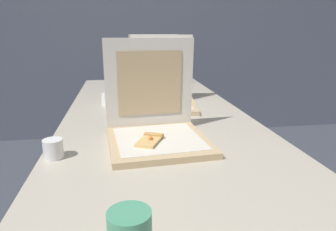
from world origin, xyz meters
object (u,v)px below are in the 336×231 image
(pizza_box_middle, at_px, (162,96))
(table, at_px, (158,127))
(cup_white_near_left, at_px, (53,149))
(pizza_box_front, at_px, (156,128))
(cup_white_far, at_px, (107,99))
(pizza_box_back, at_px, (156,80))

(pizza_box_middle, bearing_deg, table, -96.10)
(table, distance_m, cup_white_near_left, 0.57)
(pizza_box_middle, bearing_deg, cup_white_near_left, -117.78)
(pizza_box_front, distance_m, pizza_box_middle, 0.55)
(cup_white_far, bearing_deg, pizza_box_middle, -13.34)
(table, xyz_separation_m, cup_white_far, (-0.24, 0.30, 0.08))
(pizza_box_middle, relative_size, cup_white_near_left, 6.45)
(table, relative_size, pizza_box_back, 5.97)
(table, xyz_separation_m, pizza_box_back, (0.08, 0.76, 0.10))
(pizza_box_middle, bearing_deg, pizza_box_front, -93.46)
(cup_white_far, bearing_deg, pizza_box_front, -72.20)
(cup_white_near_left, bearing_deg, cup_white_far, 78.29)
(table, height_order, pizza_box_front, pizza_box_front)
(pizza_box_front, bearing_deg, cup_white_far, 103.51)
(pizza_box_back, height_order, cup_white_far, pizza_box_back)
(cup_white_near_left, bearing_deg, pizza_box_middle, 55.39)
(table, relative_size, cup_white_far, 36.79)
(table, height_order, cup_white_near_left, cup_white_near_left)
(table, height_order, pizza_box_middle, pizza_box_middle)
(table, distance_m, cup_white_far, 0.40)
(pizza_box_front, distance_m, cup_white_far, 0.64)
(cup_white_near_left, xyz_separation_m, cup_white_far, (0.15, 0.71, 0.00))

